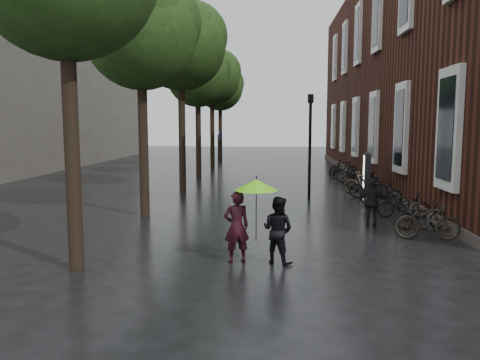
# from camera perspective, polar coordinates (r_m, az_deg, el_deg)

# --- Properties ---
(ground) EXTENTS (120.00, 120.00, 0.00)m
(ground) POSITION_cam_1_polar(r_m,az_deg,el_deg) (9.18, 2.42, -13.13)
(ground) COLOR black
(brick_building) EXTENTS (10.20, 33.20, 12.00)m
(brick_building) POSITION_cam_1_polar(r_m,az_deg,el_deg) (30.06, 24.15, 11.63)
(brick_building) COLOR #38160F
(brick_building) RESTS_ON ground
(street_trees) EXTENTS (4.33, 34.03, 8.91)m
(street_trees) POSITION_cam_1_polar(r_m,az_deg,el_deg) (25.10, -6.15, 14.05)
(street_trees) COLOR black
(street_trees) RESTS_ON ground
(person_burgundy) EXTENTS (0.70, 0.57, 1.64)m
(person_burgundy) POSITION_cam_1_polar(r_m,az_deg,el_deg) (10.66, -0.43, -5.72)
(person_burgundy) COLOR black
(person_burgundy) RESTS_ON ground
(person_black) EXTENTS (0.93, 0.87, 1.53)m
(person_black) POSITION_cam_1_polar(r_m,az_deg,el_deg) (10.61, 4.62, -6.09)
(person_black) COLOR black
(person_black) RESTS_ON ground
(lime_umbrella) EXTENTS (1.01, 1.01, 1.49)m
(lime_umbrella) POSITION_cam_1_polar(r_m,az_deg,el_deg) (10.43, 2.00, -0.59)
(lime_umbrella) COLOR black
(lime_umbrella) RESTS_ON ground
(pedestrian_walking) EXTENTS (0.91, 0.49, 1.49)m
(pedestrian_walking) POSITION_cam_1_polar(r_m,az_deg,el_deg) (14.88, 15.84, -2.71)
(pedestrian_walking) COLOR black
(pedestrian_walking) RESTS_ON ground
(parked_bicycles) EXTENTS (2.14, 16.54, 1.04)m
(parked_bicycles) POSITION_cam_1_polar(r_m,az_deg,el_deg) (21.37, 15.51, -0.63)
(parked_bicycles) COLOR black
(parked_bicycles) RESTS_ON ground
(ad_lightbox) EXTENTS (0.29, 1.25, 1.88)m
(ad_lightbox) POSITION_cam_1_polar(r_m,az_deg,el_deg) (21.61, 15.19, 0.71)
(ad_lightbox) COLOR black
(ad_lightbox) RESTS_ON ground
(lamp_post) EXTENTS (0.22, 0.22, 4.37)m
(lamp_post) POSITION_cam_1_polar(r_m,az_deg,el_deg) (19.65, 8.53, 5.29)
(lamp_post) COLOR black
(lamp_post) RESTS_ON ground
(cycle_sign) EXTENTS (0.15, 0.51, 2.82)m
(cycle_sign) POSITION_cam_1_polar(r_m,az_deg,el_deg) (27.65, -2.59, 4.11)
(cycle_sign) COLOR #262628
(cycle_sign) RESTS_ON ground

